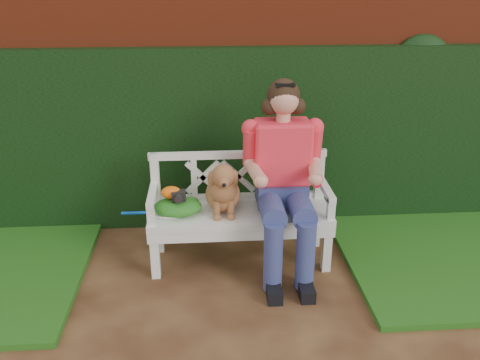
{
  "coord_description": "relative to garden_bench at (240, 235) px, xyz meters",
  "views": [
    {
      "loc": [
        -0.08,
        -2.86,
        2.32
      ],
      "look_at": [
        0.2,
        0.92,
        0.75
      ],
      "focal_mm": 38.0,
      "sensor_mm": 36.0,
      "label": 1
    }
  ],
  "objects": [
    {
      "name": "green_bag",
      "position": [
        -0.51,
        -0.03,
        0.31
      ],
      "size": [
        0.46,
        0.4,
        0.13
      ],
      "primitive_type": null,
      "rotation": [
        0.0,
        0.0,
        -0.3
      ],
      "color": "#206724",
      "rests_on": "garden_bench"
    },
    {
      "name": "baseball_glove",
      "position": [
        -0.56,
        -0.01,
        0.42
      ],
      "size": [
        0.18,
        0.15,
        0.1
      ],
      "primitive_type": "ellipsoid",
      "rotation": [
        0.0,
        0.0,
        0.2
      ],
      "color": "orange",
      "rests_on": "green_bag"
    },
    {
      "name": "ivy_hedge",
      "position": [
        -0.2,
        0.76,
        0.61
      ],
      "size": [
        10.0,
        0.18,
        1.7
      ],
      "primitive_type": "cube",
      "color": "#143C11",
      "rests_on": "ground"
    },
    {
      "name": "tennis_racket",
      "position": [
        -0.61,
        -0.02,
        0.25
      ],
      "size": [
        0.61,
        0.37,
        0.03
      ],
      "primitive_type": null,
      "rotation": [
        0.0,
        0.0,
        0.26
      ],
      "color": "white",
      "rests_on": "garden_bench"
    },
    {
      "name": "brick_wall",
      "position": [
        -0.2,
        0.98,
        0.86
      ],
      "size": [
        10.0,
        0.3,
        2.2
      ],
      "primitive_type": "cube",
      "color": "maroon",
      "rests_on": "ground"
    },
    {
      "name": "dog",
      "position": [
        -0.14,
        -0.02,
        0.47
      ],
      "size": [
        0.42,
        0.49,
        0.46
      ],
      "primitive_type": null,
      "rotation": [
        0.0,
        0.0,
        -0.31
      ],
      "color": "#A65423",
      "rests_on": "garden_bench"
    },
    {
      "name": "ground",
      "position": [
        -0.2,
        -0.92,
        -0.24
      ],
      "size": [
        60.0,
        60.0,
        0.0
      ],
      "primitive_type": "plane",
      "color": "#33190D"
    },
    {
      "name": "seated_woman",
      "position": [
        0.34,
        -0.02,
        0.56
      ],
      "size": [
        0.96,
        1.09,
        1.61
      ],
      "primitive_type": null,
      "rotation": [
        0.0,
        0.0,
        0.37
      ],
      "color": "#F73B53",
      "rests_on": "ground"
    },
    {
      "name": "camera_item",
      "position": [
        -0.5,
        -0.05,
        0.41
      ],
      "size": [
        0.12,
        0.09,
        0.08
      ],
      "primitive_type": "cube",
      "rotation": [
        0.0,
        0.0,
        0.05
      ],
      "color": "black",
      "rests_on": "green_bag"
    },
    {
      "name": "garden_bench",
      "position": [
        0.0,
        0.0,
        0.0
      ],
      "size": [
        1.58,
        0.61,
        0.48
      ],
      "primitive_type": null,
      "rotation": [
        0.0,
        0.0,
        -0.01
      ],
      "color": "white",
      "rests_on": "ground"
    }
  ]
}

